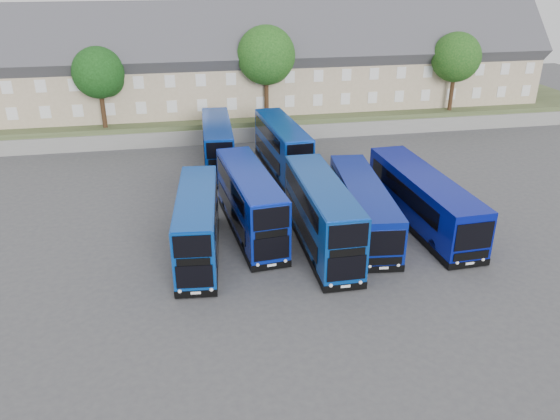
{
  "coord_description": "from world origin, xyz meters",
  "views": [
    {
      "loc": [
        -6.86,
        -28.85,
        16.84
      ],
      "look_at": [
        -0.96,
        2.43,
        2.2
      ],
      "focal_mm": 35.0,
      "sensor_mm": 36.0,
      "label": 1
    }
  ],
  "objects_px": {
    "dd_front_mid": "(250,203)",
    "coach_east_a": "(363,207)",
    "tree_west": "(100,74)",
    "tree_far": "(476,45)",
    "tree_mid": "(267,57)",
    "dd_front_left": "(198,226)",
    "tree_east": "(457,59)"
  },
  "relations": [
    {
      "from": "dd_front_mid",
      "to": "coach_east_a",
      "type": "xyz_separation_m",
      "value": [
        7.54,
        -0.93,
        -0.49
      ]
    },
    {
      "from": "tree_west",
      "to": "tree_far",
      "type": "xyz_separation_m",
      "value": [
        42.0,
        7.0,
        0.68
      ]
    },
    {
      "from": "dd_front_mid",
      "to": "tree_mid",
      "type": "relative_size",
      "value": 1.19
    },
    {
      "from": "dd_front_left",
      "to": "tree_far",
      "type": "relative_size",
      "value": 1.19
    },
    {
      "from": "dd_front_mid",
      "to": "tree_west",
      "type": "relative_size",
      "value": 1.43
    },
    {
      "from": "dd_front_left",
      "to": "coach_east_a",
      "type": "height_order",
      "value": "dd_front_left"
    },
    {
      "from": "dd_front_mid",
      "to": "coach_east_a",
      "type": "relative_size",
      "value": 0.9
    },
    {
      "from": "dd_front_mid",
      "to": "tree_west",
      "type": "height_order",
      "value": "tree_west"
    },
    {
      "from": "dd_front_mid",
      "to": "tree_far",
      "type": "bearing_deg",
      "value": 36.8
    },
    {
      "from": "dd_front_left",
      "to": "tree_far",
      "type": "distance_m",
      "value": 46.37
    },
    {
      "from": "tree_far",
      "to": "coach_east_a",
      "type": "bearing_deg",
      "value": -128.77
    },
    {
      "from": "tree_west",
      "to": "tree_east",
      "type": "height_order",
      "value": "tree_east"
    },
    {
      "from": "tree_east",
      "to": "dd_front_left",
      "type": "bearing_deg",
      "value": -140.36
    },
    {
      "from": "dd_front_left",
      "to": "tree_mid",
      "type": "relative_size",
      "value": 1.12
    },
    {
      "from": "dd_front_mid",
      "to": "dd_front_left",
      "type": "bearing_deg",
      "value": -150.98
    },
    {
      "from": "dd_front_left",
      "to": "tree_west",
      "type": "relative_size",
      "value": 1.35
    },
    {
      "from": "dd_front_left",
      "to": "dd_front_mid",
      "type": "relative_size",
      "value": 0.94
    },
    {
      "from": "tree_east",
      "to": "tree_far",
      "type": "height_order",
      "value": "tree_far"
    },
    {
      "from": "tree_west",
      "to": "tree_mid",
      "type": "relative_size",
      "value": 0.83
    },
    {
      "from": "tree_mid",
      "to": "dd_front_mid",
      "type": "bearing_deg",
      "value": -102.62
    },
    {
      "from": "tree_west",
      "to": "tree_mid",
      "type": "xyz_separation_m",
      "value": [
        16.0,
        0.5,
        1.02
      ]
    },
    {
      "from": "dd_front_left",
      "to": "tree_mid",
      "type": "height_order",
      "value": "tree_mid"
    },
    {
      "from": "coach_east_a",
      "to": "tree_mid",
      "type": "bearing_deg",
      "value": 102.81
    },
    {
      "from": "dd_front_left",
      "to": "dd_front_mid",
      "type": "height_order",
      "value": "dd_front_mid"
    },
    {
      "from": "dd_front_left",
      "to": "tree_west",
      "type": "distance_m",
      "value": 25.25
    },
    {
      "from": "tree_mid",
      "to": "tree_east",
      "type": "bearing_deg",
      "value": -1.43
    },
    {
      "from": "coach_east_a",
      "to": "tree_mid",
      "type": "relative_size",
      "value": 1.33
    },
    {
      "from": "dd_front_left",
      "to": "dd_front_mid",
      "type": "distance_m",
      "value": 4.35
    },
    {
      "from": "coach_east_a",
      "to": "tree_east",
      "type": "distance_m",
      "value": 28.57
    },
    {
      "from": "tree_west",
      "to": "tree_mid",
      "type": "distance_m",
      "value": 16.04
    },
    {
      "from": "tree_east",
      "to": "tree_far",
      "type": "distance_m",
      "value": 9.23
    },
    {
      "from": "tree_west",
      "to": "tree_east",
      "type": "xyz_separation_m",
      "value": [
        36.0,
        0.0,
        0.34
      ]
    }
  ]
}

